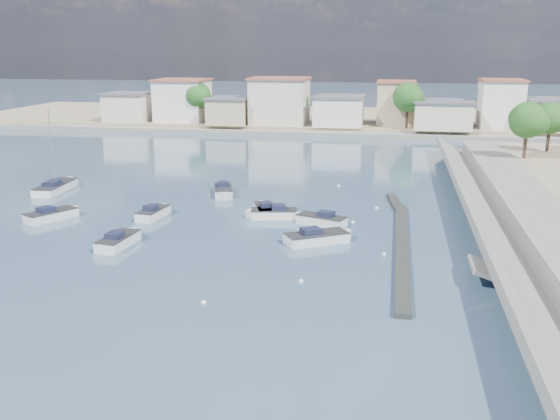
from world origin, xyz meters
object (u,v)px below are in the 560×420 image
(motorboat_h, at_px, (320,238))
(sailboat, at_px, (57,187))
(motorboat_a, at_px, (120,241))
(motorboat_e, at_px, (54,215))
(motorboat_f, at_px, (265,210))
(motorboat_d, at_px, (272,214))
(motorboat_c, at_px, (319,220))
(motorboat_g, at_px, (223,191))
(motorboat_b, at_px, (154,213))

(motorboat_h, relative_size, sailboat, 0.59)
(motorboat_a, xyz_separation_m, motorboat_h, (15.47, 3.56, -0.00))
(motorboat_e, height_order, motorboat_f, same)
(motorboat_d, xyz_separation_m, sailboat, (-25.26, 6.87, 0.03))
(motorboat_c, bearing_deg, motorboat_a, -149.33)
(motorboat_g, relative_size, motorboat_h, 0.99)
(motorboat_e, bearing_deg, motorboat_c, 6.31)
(motorboat_b, bearing_deg, motorboat_e, -164.87)
(motorboat_b, relative_size, motorboat_e, 0.93)
(motorboat_e, distance_m, motorboat_h, 24.79)
(motorboat_h, bearing_deg, motorboat_e, 174.05)
(motorboat_d, xyz_separation_m, motorboat_e, (-19.45, -3.94, 0.00))
(motorboat_b, height_order, motorboat_h, same)
(motorboat_d, distance_m, motorboat_f, 1.68)
(motorboat_a, relative_size, motorboat_c, 1.04)
(motorboat_d, distance_m, motorboat_e, 19.85)
(motorboat_g, bearing_deg, motorboat_h, -50.45)
(motorboat_e, relative_size, motorboat_g, 0.93)
(motorboat_e, bearing_deg, motorboat_d, 11.45)
(motorboat_g, xyz_separation_m, motorboat_h, (12.03, -14.56, -0.00))
(motorboat_f, bearing_deg, motorboat_c, -26.07)
(motorboat_f, height_order, motorboat_g, same)
(motorboat_a, xyz_separation_m, motorboat_c, (14.81, 8.78, 0.00))
(motorboat_a, relative_size, motorboat_d, 1.05)
(motorboat_c, relative_size, sailboat, 0.54)
(motorboat_d, relative_size, motorboat_h, 0.91)
(motorboat_e, bearing_deg, motorboat_b, 15.13)
(motorboat_d, relative_size, motorboat_e, 0.98)
(motorboat_d, xyz_separation_m, motorboat_h, (5.21, -6.51, 0.00))
(motorboat_f, bearing_deg, motorboat_g, 131.50)
(motorboat_d, height_order, sailboat, sailboat)
(motorboat_b, height_order, motorboat_c, same)
(motorboat_h, xyz_separation_m, sailboat, (-30.47, 13.38, 0.03))
(motorboat_a, distance_m, motorboat_c, 17.22)
(motorboat_e, relative_size, sailboat, 0.55)
(motorboat_c, bearing_deg, motorboat_e, -173.69)
(motorboat_a, xyz_separation_m, motorboat_f, (9.32, 11.47, -0.00))
(motorboat_h, bearing_deg, motorboat_b, 162.78)
(motorboat_a, distance_m, motorboat_g, 18.44)
(motorboat_f, xyz_separation_m, motorboat_h, (6.14, -7.91, 0.00))
(motorboat_a, height_order, motorboat_g, same)
(motorboat_a, height_order, motorboat_c, same)
(motorboat_d, xyz_separation_m, motorboat_g, (-6.82, 8.05, 0.00))
(motorboat_f, xyz_separation_m, sailboat, (-24.33, 5.47, 0.03))
(motorboat_a, distance_m, motorboat_h, 15.87)
(motorboat_b, relative_size, motorboat_h, 0.86)
(motorboat_d, xyz_separation_m, motorboat_f, (-0.93, 1.40, 0.00))
(motorboat_f, bearing_deg, motorboat_a, -129.12)
(motorboat_d, height_order, motorboat_h, same)
(motorboat_b, relative_size, motorboat_c, 0.95)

